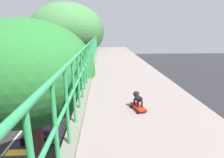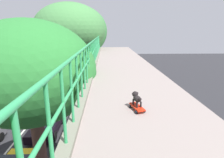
% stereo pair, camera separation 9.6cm
% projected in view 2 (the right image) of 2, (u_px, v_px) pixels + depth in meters
% --- Properties ---
extents(car_black_seventh, '(1.96, 4.26, 1.36)m').
position_uv_depth(car_black_seventh, '(47.00, 124.00, 14.04)').
color(car_black_seventh, black).
rests_on(car_black_seventh, ground).
extents(city_bus, '(2.51, 10.05, 3.21)m').
position_uv_depth(city_bus, '(42.00, 77.00, 23.40)').
color(city_bus, beige).
rests_on(city_bus, ground).
extents(roadside_tree_mid, '(4.64, 4.64, 8.00)m').
position_uv_depth(roadside_tree_mid, '(31.00, 74.00, 6.51)').
color(roadside_tree_mid, brown).
rests_on(roadside_tree_mid, ground).
extents(roadside_tree_far, '(5.84, 5.84, 9.77)m').
position_uv_depth(roadside_tree_far, '(70.00, 30.00, 15.07)').
color(roadside_tree_far, '#51322B').
rests_on(roadside_tree_far, ground).
extents(roadside_tree_farthest, '(5.37, 5.37, 9.84)m').
position_uv_depth(roadside_tree_farthest, '(78.00, 32.00, 17.12)').
color(roadside_tree_farthest, brown).
rests_on(roadside_tree_farthest, ground).
extents(toy_skateboard, '(0.29, 0.47, 0.08)m').
position_uv_depth(toy_skateboard, '(137.00, 107.00, 3.65)').
color(toy_skateboard, red).
rests_on(toy_skateboard, overpass_deck).
extents(small_dog, '(0.20, 0.33, 0.27)m').
position_uv_depth(small_dog, '(137.00, 98.00, 3.65)').
color(small_dog, black).
rests_on(small_dog, toy_skateboard).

